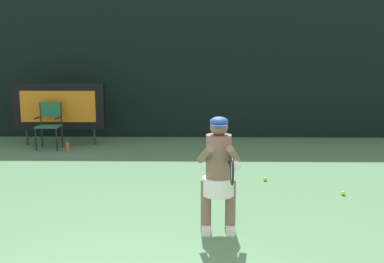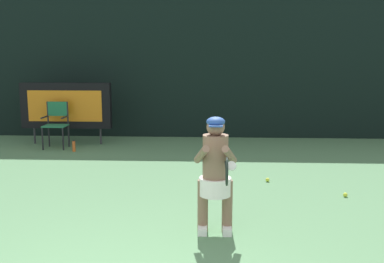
% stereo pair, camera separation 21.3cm
% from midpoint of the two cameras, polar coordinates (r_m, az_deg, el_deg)
% --- Properties ---
extents(backdrop_screen, '(18.00, 0.12, 3.66)m').
position_cam_midpoint_polar(backdrop_screen, '(11.83, -0.70, 8.00)').
color(backdrop_screen, black).
rests_on(backdrop_screen, ground).
extents(scoreboard, '(2.20, 0.21, 1.50)m').
position_cam_midpoint_polar(scoreboard, '(11.29, -15.21, 3.19)').
color(scoreboard, black).
rests_on(scoreboard, ground).
extents(umpire_chair, '(0.52, 0.44, 1.08)m').
position_cam_midpoint_polar(umpire_chair, '(10.92, -16.38, 1.19)').
color(umpire_chair, black).
rests_on(umpire_chair, ground).
extents(water_bottle, '(0.07, 0.07, 0.27)m').
position_cam_midpoint_polar(water_bottle, '(10.46, -14.24, -1.83)').
color(water_bottle, '#D15D26').
rests_on(water_bottle, ground).
extents(tennis_player, '(0.54, 0.61, 1.44)m').
position_cam_midpoint_polar(tennis_player, '(5.45, 4.11, -5.05)').
color(tennis_player, white).
rests_on(tennis_player, ground).
extents(tennis_racket, '(0.03, 0.60, 0.31)m').
position_cam_midpoint_polar(tennis_racket, '(4.91, 5.69, -5.03)').
color(tennis_racket, black).
extents(tennis_ball_loose, '(0.07, 0.07, 0.07)m').
position_cam_midpoint_polar(tennis_ball_loose, '(7.90, 10.36, -6.07)').
color(tennis_ball_loose, '#CCDB3D').
rests_on(tennis_ball_loose, ground).
extents(tennis_ball_spare, '(0.07, 0.07, 0.07)m').
position_cam_midpoint_polar(tennis_ball_spare, '(7.39, 19.73, -7.59)').
color(tennis_ball_spare, '#CCDB3D').
rests_on(tennis_ball_spare, ground).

